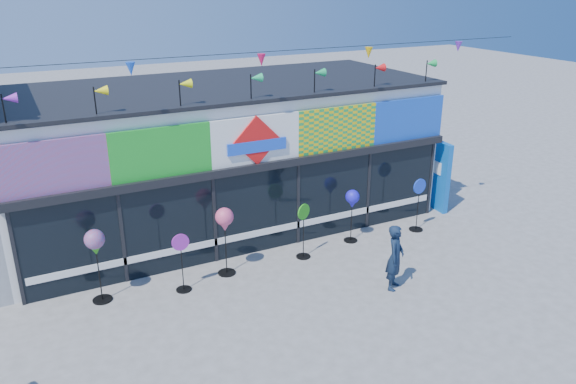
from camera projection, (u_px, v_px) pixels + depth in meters
ground at (322, 314)px, 12.31m from camera, size 80.00×80.00×0.00m
kite_shop at (222, 154)px, 16.52m from camera, size 16.00×5.70×5.31m
blue_sign at (437, 175)px, 17.62m from camera, size 0.27×1.11×2.20m
spinner_0 at (95, 245)px, 12.32m from camera, size 0.45×0.45×1.76m
spinner_1 at (182, 261)px, 12.97m from camera, size 0.41×0.37×1.45m
spinner_2 at (225, 222)px, 13.50m from camera, size 0.45×0.45×1.76m
spinner_3 at (304, 229)px, 14.54m from camera, size 0.41×0.38×1.51m
spinner_4 at (352, 200)px, 15.30m from camera, size 0.39×0.39×1.52m
spinner_5 at (418, 203)px, 16.12m from camera, size 0.45×0.40×1.58m
adult_man at (395, 257)px, 13.07m from camera, size 0.70×0.67×1.61m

